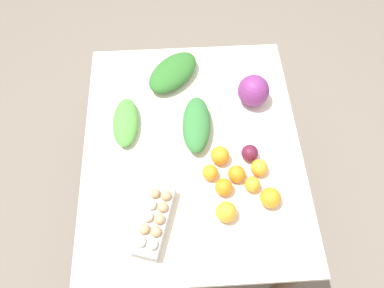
% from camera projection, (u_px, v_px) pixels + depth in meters
% --- Properties ---
extents(ground_plane, '(8.00, 8.00, 0.00)m').
position_uv_depth(ground_plane, '(192.00, 205.00, 2.26)').
color(ground_plane, '#70665B').
extents(dining_table, '(1.17, 0.95, 0.72)m').
position_uv_depth(dining_table, '(192.00, 157.00, 1.72)').
color(dining_table, silver).
rests_on(dining_table, ground_plane).
extents(cabbage_purple, '(0.14, 0.14, 0.14)m').
position_uv_depth(cabbage_purple, '(253.00, 91.00, 1.70)').
color(cabbage_purple, '#7A2D75').
rests_on(cabbage_purple, dining_table).
extents(egg_carton, '(0.30, 0.17, 0.09)m').
position_uv_depth(egg_carton, '(154.00, 220.00, 1.43)').
color(egg_carton, '#B7B7B2').
rests_on(egg_carton, dining_table).
extents(greens_bunch_dandelion, '(0.30, 0.15, 0.09)m').
position_uv_depth(greens_bunch_dandelion, '(196.00, 124.00, 1.64)').
color(greens_bunch_dandelion, '#337538').
rests_on(greens_bunch_dandelion, dining_table).
extents(greens_bunch_kale, '(0.26, 0.12, 0.06)m').
position_uv_depth(greens_bunch_kale, '(126.00, 122.00, 1.66)').
color(greens_bunch_kale, '#4C933D').
rests_on(greens_bunch_kale, dining_table).
extents(greens_bunch_chard, '(0.33, 0.32, 0.09)m').
position_uv_depth(greens_bunch_chard, '(173.00, 72.00, 1.79)').
color(greens_bunch_chard, '#2D6B28').
rests_on(greens_bunch_chard, dining_table).
extents(beet_root, '(0.07, 0.07, 0.07)m').
position_uv_depth(beet_root, '(250.00, 153.00, 1.58)').
color(beet_root, '#5B1933').
rests_on(beet_root, dining_table).
extents(orange_0, '(0.06, 0.06, 0.06)m').
position_uv_depth(orange_0, '(252.00, 184.00, 1.51)').
color(orange_0, orange).
rests_on(orange_0, dining_table).
extents(orange_1, '(0.07, 0.07, 0.07)m').
position_uv_depth(orange_1, '(224.00, 187.00, 1.50)').
color(orange_1, orange).
rests_on(orange_1, dining_table).
extents(orange_2, '(0.08, 0.08, 0.08)m').
position_uv_depth(orange_2, '(270.00, 198.00, 1.47)').
color(orange_2, orange).
rests_on(orange_2, dining_table).
extents(orange_3, '(0.08, 0.08, 0.08)m').
position_uv_depth(orange_3, '(220.00, 155.00, 1.57)').
color(orange_3, orange).
rests_on(orange_3, dining_table).
extents(orange_4, '(0.07, 0.07, 0.07)m').
position_uv_depth(orange_4, '(237.00, 174.00, 1.53)').
color(orange_4, orange).
rests_on(orange_4, dining_table).
extents(orange_5, '(0.07, 0.07, 0.07)m').
position_uv_depth(orange_5, '(210.00, 173.00, 1.54)').
color(orange_5, orange).
rests_on(orange_5, dining_table).
extents(orange_6, '(0.07, 0.07, 0.07)m').
position_uv_depth(orange_6, '(259.00, 168.00, 1.55)').
color(orange_6, orange).
rests_on(orange_6, dining_table).
extents(orange_7, '(0.08, 0.08, 0.08)m').
position_uv_depth(orange_7, '(226.00, 212.00, 1.45)').
color(orange_7, orange).
rests_on(orange_7, dining_table).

